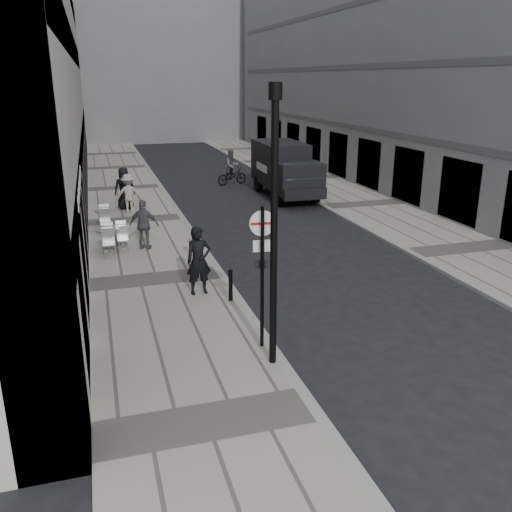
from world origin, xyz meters
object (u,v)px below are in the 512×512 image
(lamppost, at_px, (274,217))
(panel_van, at_px, (284,167))
(walking_man, at_px, (199,261))
(cyclist, at_px, (232,171))
(sign_post, at_px, (262,259))

(lamppost, bearing_deg, panel_van, 69.79)
(lamppost, distance_m, panel_van, 18.05)
(walking_man, bearing_deg, cyclist, 67.94)
(lamppost, xyz_separation_m, cyclist, (4.39, 20.97, -2.54))
(walking_man, relative_size, lamppost, 0.34)
(sign_post, xyz_separation_m, panel_van, (6.21, 16.07, -0.66))
(lamppost, distance_m, cyclist, 21.58)
(sign_post, height_order, cyclist, sign_post)
(sign_post, distance_m, lamppost, 1.37)
(walking_man, distance_m, lamppost, 4.96)
(walking_man, bearing_deg, lamppost, -84.96)
(cyclist, bearing_deg, panel_van, -84.23)
(sign_post, relative_size, lamppost, 0.57)
(sign_post, bearing_deg, walking_man, 108.62)
(walking_man, xyz_separation_m, lamppost, (0.76, -4.35, 2.24))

